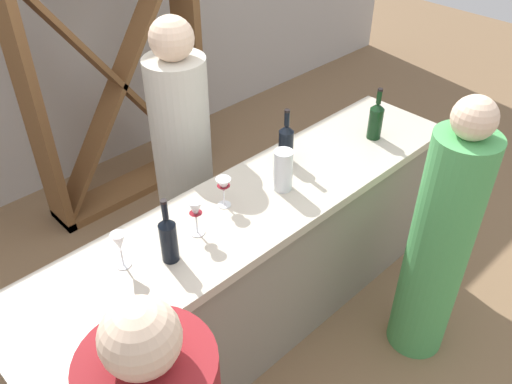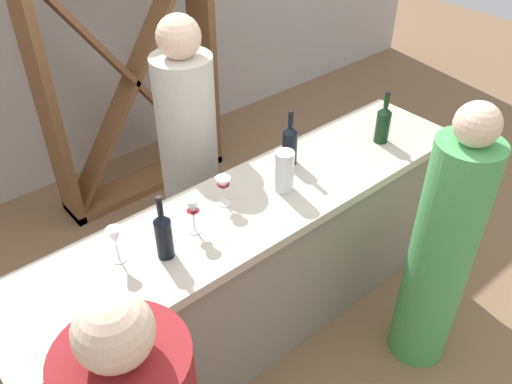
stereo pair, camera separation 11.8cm
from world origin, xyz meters
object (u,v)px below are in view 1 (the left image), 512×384
wine_glass_near_center (119,243)px  person_right_guest (184,166)px  wine_bottle_second_left_near_black (286,143)px  wine_rack (118,83)px  wine_bottle_leftmost_near_black (168,238)px  wine_glass_near_left (196,211)px  person_left_guest (439,245)px  wine_glass_near_right (224,186)px  wine_bottle_center_dark_green (376,120)px  water_pitcher (283,170)px

wine_glass_near_center → person_right_guest: bearing=38.5°
wine_bottle_second_left_near_black → wine_rack: bearing=92.8°
wine_bottle_leftmost_near_black → wine_bottle_second_left_near_black: bearing=11.2°
wine_glass_near_left → person_left_guest: 1.23m
person_left_guest → wine_glass_near_center: bearing=38.6°
wine_glass_near_left → wine_glass_near_right: bearing=17.0°
wine_bottle_center_dark_green → water_pitcher: wine_bottle_center_dark_green is taller
wine_glass_near_center → wine_glass_near_right: wine_glass_near_center is taller
wine_bottle_second_left_near_black → person_right_guest: person_right_guest is taller
wine_glass_near_center → wine_glass_near_right: 0.56m
person_right_guest → wine_glass_near_center: bearing=-65.3°
wine_bottle_second_left_near_black → wine_glass_near_center: size_ratio=1.79×
person_left_guest → water_pitcher: bearing=12.3°
wine_glass_near_left → person_left_guest: (0.96, -0.69, -0.35)m
wine_glass_near_center → wine_bottle_center_dark_green: bearing=-3.9°
wine_bottle_center_dark_green → water_pitcher: bearing=178.2°
wine_rack → wine_bottle_center_dark_green: 1.80m
water_pitcher → wine_glass_near_center: bearing=174.4°
wine_glass_near_right → person_right_guest: person_right_guest is taller
wine_bottle_leftmost_near_black → wine_glass_near_right: 0.42m
wine_bottle_leftmost_near_black → wine_bottle_center_dark_green: 1.41m
wine_glass_near_left → wine_bottle_second_left_near_black: bearing=10.0°
wine_rack → wine_glass_near_left: 1.76m
wine_glass_near_left → wine_glass_near_center: (-0.35, 0.05, -0.00)m
water_pitcher → person_left_guest: size_ratio=0.14×
wine_rack → water_pitcher: size_ratio=8.47×
wine_rack → wine_bottle_second_left_near_black: (0.07, -1.52, 0.16)m
wine_bottle_leftmost_near_black → person_right_guest: bearing=49.8°
wine_rack → wine_glass_near_center: size_ratio=10.57×
wine_bottle_leftmost_near_black → wine_bottle_center_dark_green: wine_bottle_leftmost_near_black is taller
wine_rack → wine_bottle_leftmost_near_black: (-0.80, -1.69, 0.16)m
wine_rack → wine_bottle_second_left_near_black: wine_rack is taller
wine_bottle_second_left_near_black → wine_glass_near_left: (-0.69, -0.12, 0.01)m
wine_glass_near_center → wine_glass_near_left: bearing=-8.8°
wine_glass_near_left → person_right_guest: person_right_guest is taller
wine_bottle_second_left_near_black → wine_glass_near_right: bearing=-173.3°
water_pitcher → person_left_guest: person_left_guest is taller
water_pitcher → person_right_guest: size_ratio=0.13×
water_pitcher → wine_glass_near_left: bearing=176.5°
wine_bottle_leftmost_near_black → wine_bottle_second_left_near_black: wine_bottle_leftmost_near_black is taller
wine_bottle_second_left_near_black → wine_bottle_center_dark_green: wine_bottle_second_left_near_black is taller
wine_bottle_center_dark_green → person_left_guest: 0.77m
wine_glass_near_left → wine_glass_near_center: wine_glass_near_left is taller
wine_glass_near_left → person_left_guest: bearing=-35.7°
wine_rack → wine_bottle_leftmost_near_black: size_ratio=5.82×
wine_glass_near_right → wine_glass_near_left: bearing=-163.0°
wine_rack → wine_glass_near_left: (-0.62, -1.64, 0.17)m
wine_rack → wine_glass_near_left: bearing=-110.7°
wine_glass_near_right → water_pitcher: water_pitcher is taller
wine_glass_near_right → person_left_guest: bearing=-45.5°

